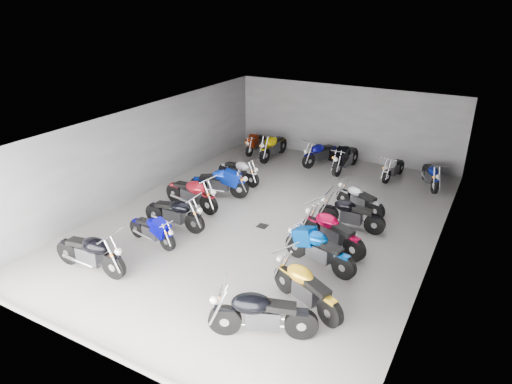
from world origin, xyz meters
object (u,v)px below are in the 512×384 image
Objects in this scene: motorcycle_right_f at (359,199)px; motorcycle_back_d at (345,158)px; motorcycle_back_b at (273,146)px; motorcycle_right_d at (332,232)px; drain_grate at (262,226)px; motorcycle_back_c at (321,153)px; motorcycle_left_a at (90,253)px; motorcycle_right_e at (351,214)px; motorcycle_left_f at (239,171)px; motorcycle_back_e at (394,168)px; motorcycle_left_b at (152,230)px; motorcycle_left_c at (175,213)px; motorcycle_left_d at (192,193)px; motorcycle_right_b at (306,287)px; motorcycle_right_c at (319,249)px; motorcycle_back_f at (431,175)px; motorcycle_left_e at (219,183)px; motorcycle_right_a at (261,314)px; motorcycle_back_a at (256,143)px.

motorcycle_back_d reaches higher than motorcycle_right_f.
motorcycle_back_b is (-5.01, 3.46, 0.09)m from motorcycle_right_f.
drain_grate is at bearing 105.49° from motorcycle_right_d.
motorcycle_left_a is at bearing 100.18° from motorcycle_back_c.
motorcycle_right_e is at bearing 134.56° from motorcycle_left_a.
motorcycle_right_e is (4.96, -1.53, 0.03)m from motorcycle_left_f.
motorcycle_right_f is 1.01× the size of motorcycle_back_e.
motorcycle_right_f is at bearing 145.55° from motorcycle_left_b.
motorcycle_left_c is at bearing -170.26° from motorcycle_left_b.
motorcycle_left_d is 6.29m from motorcycle_right_b.
motorcycle_right_c is at bearing 125.73° from motorcycle_back_b.
motorcycle_left_e is at bearing 12.18° from motorcycle_back_f.
motorcycle_back_d is at bearing 156.20° from motorcycle_left_c.
motorcycle_back_e reaches higher than drain_grate.
motorcycle_right_a reaches higher than motorcycle_right_c.
motorcycle_left_c is 9.70m from motorcycle_back_f.
motorcycle_right_a is 1.04× the size of motorcycle_right_e.
motorcycle_left_b is at bearing -16.67° from motorcycle_left_e.
motorcycle_back_d reaches higher than motorcycle_left_c.
motorcycle_left_e is 5.26m from motorcycle_back_c.
motorcycle_right_a is 1.19× the size of motorcycle_back_f.
motorcycle_left_b is at bearing 108.21° from motorcycle_right_b.
motorcycle_back_b reaches higher than motorcycle_back_a.
motorcycle_left_c is 1.00× the size of motorcycle_right_d.
motorcycle_left_d is at bearing 90.09° from motorcycle_right_c.
drain_grate is 0.15× the size of motorcycle_right_c.
motorcycle_left_e is at bearing 101.14° from motorcycle_back_a.
motorcycle_left_f is 0.91× the size of motorcycle_right_c.
motorcycle_left_a is 0.98× the size of motorcycle_back_d.
motorcycle_right_c is 7.50m from motorcycle_back_d.
motorcycle_left_a is at bearing -121.75° from drain_grate.
motorcycle_right_f is (-0.04, 6.91, -0.10)m from motorcycle_right_a.
drain_grate is 0.16× the size of motorcycle_left_f.
motorcycle_back_d reaches higher than motorcycle_left_d.
motorcycle_right_d reaches higher than drain_grate.
motorcycle_right_a is 1.18× the size of motorcycle_right_f.
motorcycle_right_b is at bearing 53.04° from motorcycle_left_f.
motorcycle_back_a is 6.33m from motorcycle_back_e.
motorcycle_right_b is (5.50, -3.05, -0.02)m from motorcycle_left_d.
motorcycle_left_a reaches higher than motorcycle_back_a.
motorcycle_back_c is at bearing 176.71° from motorcycle_left_b.
motorcycle_right_e is 4.85m from motorcycle_back_e.
motorcycle_right_d is 7.98m from motorcycle_back_b.
motorcycle_left_b is at bearing 126.46° from motorcycle_right_e.
motorcycle_back_f is at bearing 144.23° from motorcycle_left_a.
motorcycle_right_e is (2.45, 1.20, 0.50)m from drain_grate.
motorcycle_left_c is 1.04× the size of motorcycle_right_b.
motorcycle_left_e is 0.98× the size of motorcycle_right_c.
drain_grate is at bearing 145.94° from motorcycle_left_b.
motorcycle_left_c is at bearing 98.66° from motorcycle_back_c.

